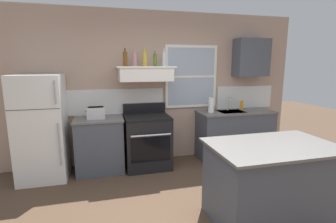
% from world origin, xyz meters
% --- Properties ---
extents(back_wall, '(5.40, 0.11, 2.70)m').
position_xyz_m(back_wall, '(0.03, 2.23, 1.35)').
color(back_wall, tan).
rests_on(back_wall, ground_plane).
extents(refrigerator, '(0.70, 0.72, 1.63)m').
position_xyz_m(refrigerator, '(-1.90, 1.84, 0.81)').
color(refrigerator, white).
rests_on(refrigerator, ground_plane).
extents(counter_left_of_stove, '(0.79, 0.63, 0.91)m').
position_xyz_m(counter_left_of_stove, '(-1.05, 1.90, 0.46)').
color(counter_left_of_stove, '#474C56').
rests_on(counter_left_of_stove, ground_plane).
extents(toaster, '(0.30, 0.20, 0.19)m').
position_xyz_m(toaster, '(-1.08, 1.87, 1.01)').
color(toaster, silver).
rests_on(toaster, counter_left_of_stove).
extents(stove_range, '(0.76, 0.69, 1.09)m').
position_xyz_m(stove_range, '(-0.25, 1.86, 0.46)').
color(stove_range, black).
rests_on(stove_range, ground_plane).
extents(range_hood_shelf, '(0.96, 0.52, 0.24)m').
position_xyz_m(range_hood_shelf, '(-0.25, 1.96, 1.62)').
color(range_hood_shelf, white).
extents(bottle_amber_wine, '(0.07, 0.07, 0.29)m').
position_xyz_m(bottle_amber_wine, '(-0.58, 1.94, 1.87)').
color(bottle_amber_wine, brown).
rests_on(bottle_amber_wine, range_hood_shelf).
extents(bottle_rose_pink, '(0.07, 0.07, 0.27)m').
position_xyz_m(bottle_rose_pink, '(-0.42, 2.00, 1.86)').
color(bottle_rose_pink, '#C67F84').
rests_on(bottle_rose_pink, range_hood_shelf).
extents(bottle_champagne_gold_foil, '(0.08, 0.08, 0.30)m').
position_xyz_m(bottle_champagne_gold_foil, '(-0.26, 1.93, 1.87)').
color(bottle_champagne_gold_foil, '#B29333').
rests_on(bottle_champagne_gold_foil, range_hood_shelf).
extents(bottle_olive_oil_square, '(0.06, 0.06, 0.25)m').
position_xyz_m(bottle_olive_oil_square, '(-0.09, 1.91, 1.85)').
color(bottle_olive_oil_square, '#4C601E').
rests_on(bottle_olive_oil_square, range_hood_shelf).
extents(bottle_clear_tall, '(0.06, 0.06, 0.30)m').
position_xyz_m(bottle_clear_tall, '(0.08, 2.00, 1.87)').
color(bottle_clear_tall, silver).
rests_on(bottle_clear_tall, range_hood_shelf).
extents(counter_right_with_sink, '(1.43, 0.63, 0.91)m').
position_xyz_m(counter_right_with_sink, '(1.45, 1.90, 0.46)').
color(counter_right_with_sink, '#474C56').
rests_on(counter_right_with_sink, ground_plane).
extents(sink_faucet, '(0.03, 0.17, 0.28)m').
position_xyz_m(sink_faucet, '(1.35, 2.00, 1.08)').
color(sink_faucet, silver).
rests_on(sink_faucet, counter_right_with_sink).
extents(paper_towel_roll, '(0.11, 0.11, 0.27)m').
position_xyz_m(paper_towel_roll, '(0.95, 1.90, 1.04)').
color(paper_towel_roll, white).
rests_on(paper_towel_roll, counter_right_with_sink).
extents(dish_soap_bottle, '(0.06, 0.06, 0.18)m').
position_xyz_m(dish_soap_bottle, '(1.63, 2.00, 1.00)').
color(dish_soap_bottle, orange).
rests_on(dish_soap_bottle, counter_right_with_sink).
extents(kitchen_island, '(1.40, 0.90, 0.91)m').
position_xyz_m(kitchen_island, '(0.84, -0.01, 0.46)').
color(kitchen_island, '#474C56').
rests_on(kitchen_island, ground_plane).
extents(upper_cabinet_right, '(0.64, 0.32, 0.70)m').
position_xyz_m(upper_cabinet_right, '(1.80, 2.04, 1.90)').
color(upper_cabinet_right, '#474C56').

